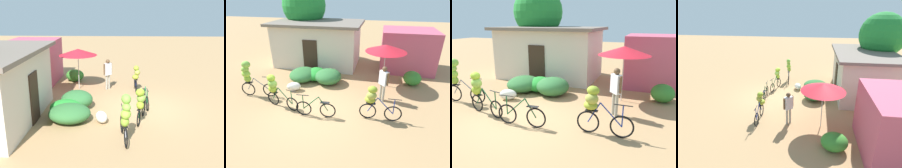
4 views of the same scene
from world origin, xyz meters
TOP-DOWN VIEW (x-y plane):
  - ground_plane at (0.00, 0.00)m, footprint 60.00×60.00m
  - building_low at (-1.50, 5.84)m, footprint 5.84×3.74m
  - shop_pink at (4.33, 6.10)m, footprint 3.20×2.80m
  - tree_behind_building at (-2.86, 7.14)m, footprint 3.03×3.03m
  - hedge_bush_front_left at (-1.48, 2.85)m, footprint 1.46×1.67m
  - hedge_bush_front_right at (-0.82, 3.13)m, footprint 1.15×1.36m
  - hedge_bush_mid at (0.02, 2.81)m, footprint 1.44×1.41m
  - hedge_bush_by_door at (4.50, 3.68)m, footprint 0.91×1.09m
  - market_umbrella at (2.93, 3.17)m, footprint 2.05×2.05m
  - bicycle_leftmost at (-3.19, 0.68)m, footprint 1.74×0.40m
  - bicycle_near_pile at (-1.56, 0.07)m, footprint 1.64×0.55m
  - bicycle_center_loaded at (0.34, -0.28)m, footprint 1.64×0.19m
  - bicycle_by_shop at (2.60, 0.05)m, footprint 1.64×0.47m
  - produce_sack at (-1.48, 1.59)m, footprint 0.81×0.67m
  - person_vendor at (2.91, 1.58)m, footprint 0.43×0.44m

SIDE VIEW (x-z plane):
  - ground_plane at x=0.00m, z-range 0.00..0.00m
  - produce_sack at x=-1.48m, z-range 0.00..0.44m
  - hedge_bush_front_right at x=-0.82m, z-range 0.00..0.66m
  - bicycle_center_loaded at x=0.34m, z-range -0.12..0.83m
  - hedge_bush_front_left at x=-1.48m, z-range 0.00..0.72m
  - hedge_bush_by_door at x=4.50m, z-range 0.00..0.72m
  - hedge_bush_mid at x=0.02m, z-range 0.00..0.80m
  - bicycle_by_shop at x=2.60m, z-range 0.11..1.54m
  - bicycle_near_pile at x=-1.56m, z-range 0.15..1.62m
  - bicycle_leftmost at x=-3.19m, z-range 0.13..1.90m
  - person_vendor at x=2.91m, z-range 0.19..1.87m
  - shop_pink at x=4.33m, z-range 0.00..2.51m
  - building_low at x=-1.50m, z-range 0.02..2.87m
  - market_umbrella at x=2.93m, z-range 0.94..3.18m
  - tree_behind_building at x=-2.86m, z-range 1.07..6.31m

